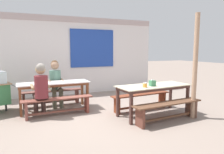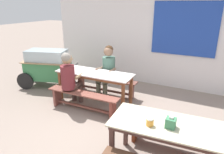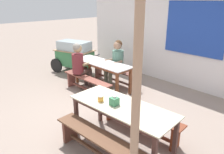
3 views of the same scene
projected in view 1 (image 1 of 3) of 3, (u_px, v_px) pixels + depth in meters
ground_plane at (96, 117)px, 4.91m from camera, size 40.00×40.00×0.00m
backdrop_wall at (71, 54)px, 7.28m from camera, size 6.34×0.23×2.71m
dining_table_far at (54, 85)px, 5.38m from camera, size 1.82×0.65×0.74m
dining_table_near at (154, 88)px, 4.95m from camera, size 1.84×0.84×0.74m
bench_far_back at (52, 95)px, 5.89m from camera, size 1.71×0.32×0.43m
bench_far_front at (58, 104)px, 4.97m from camera, size 1.67×0.31×0.43m
bench_near_back at (141, 99)px, 5.45m from camera, size 1.69×0.40×0.43m
bench_near_front at (168, 108)px, 4.55m from camera, size 1.73×0.44×0.43m
person_center_facing at (56, 80)px, 5.81m from camera, size 0.42×0.59×1.29m
person_left_back_turned at (41, 86)px, 4.82m from camera, size 0.44×0.56×1.28m
tissue_box at (152, 83)px, 4.82m from camera, size 0.12×0.12×0.15m
condiment_jar at (145, 85)px, 4.66m from camera, size 0.10×0.10×0.10m
wooden_support_post at (195, 67)px, 4.68m from camera, size 0.10×0.10×2.39m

